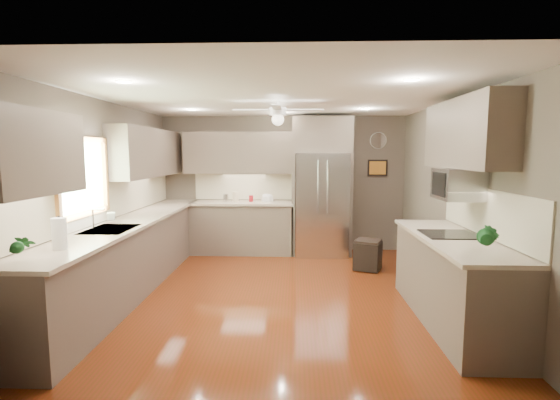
# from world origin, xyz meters

# --- Properties ---
(floor) EXTENTS (5.00, 5.00, 0.00)m
(floor) POSITION_xyz_m (0.00, 0.00, 0.00)
(floor) COLOR #4F220A
(floor) RESTS_ON ground
(ceiling) EXTENTS (5.00, 5.00, 0.00)m
(ceiling) POSITION_xyz_m (0.00, 0.00, 2.50)
(ceiling) COLOR white
(ceiling) RESTS_ON ground
(wall_back) EXTENTS (4.50, 0.00, 4.50)m
(wall_back) POSITION_xyz_m (0.00, 2.50, 1.25)
(wall_back) COLOR brown
(wall_back) RESTS_ON ground
(wall_front) EXTENTS (4.50, 0.00, 4.50)m
(wall_front) POSITION_xyz_m (0.00, -2.50, 1.25)
(wall_front) COLOR brown
(wall_front) RESTS_ON ground
(wall_left) EXTENTS (0.00, 5.00, 5.00)m
(wall_left) POSITION_xyz_m (-2.25, 0.00, 1.25)
(wall_left) COLOR brown
(wall_left) RESTS_ON ground
(wall_right) EXTENTS (0.00, 5.00, 5.00)m
(wall_right) POSITION_xyz_m (2.25, 0.00, 1.25)
(wall_right) COLOR brown
(wall_right) RESTS_ON ground
(canister_b) EXTENTS (0.12, 0.12, 0.14)m
(canister_b) POSITION_xyz_m (-1.03, 2.20, 1.01)
(canister_b) COLOR silver
(canister_b) RESTS_ON back_run
(canister_c) EXTENTS (0.14, 0.14, 0.18)m
(canister_c) POSITION_xyz_m (-0.85, 2.20, 1.03)
(canister_c) COLOR beige
(canister_c) RESTS_ON back_run
(canister_d) EXTENTS (0.10, 0.10, 0.11)m
(canister_d) POSITION_xyz_m (-0.57, 2.20, 1.00)
(canister_d) COLOR maroon
(canister_d) RESTS_ON back_run
(soap_bottle) EXTENTS (0.12, 0.12, 0.20)m
(soap_bottle) POSITION_xyz_m (-2.07, -0.15, 1.04)
(soap_bottle) COLOR white
(soap_bottle) RESTS_ON left_run
(potted_plant_left) EXTENTS (0.19, 0.15, 0.31)m
(potted_plant_left) POSITION_xyz_m (-1.97, -2.01, 1.10)
(potted_plant_left) COLOR #164F1E
(potted_plant_left) RESTS_ON left_run
(potted_plant_right) EXTENTS (0.23, 0.21, 0.34)m
(potted_plant_right) POSITION_xyz_m (1.90, -1.60, 1.11)
(potted_plant_right) COLOR #164F1E
(potted_plant_right) RESTS_ON right_run
(bowl) EXTENTS (0.29, 0.29, 0.06)m
(bowl) POSITION_xyz_m (-0.28, 2.23, 0.97)
(bowl) COLOR beige
(bowl) RESTS_ON back_run
(left_run) EXTENTS (0.65, 4.70, 1.45)m
(left_run) POSITION_xyz_m (-1.95, 0.15, 0.48)
(left_run) COLOR brown
(left_run) RESTS_ON ground
(back_run) EXTENTS (1.85, 0.65, 1.45)m
(back_run) POSITION_xyz_m (-0.72, 2.20, 0.48)
(back_run) COLOR brown
(back_run) RESTS_ON ground
(uppers) EXTENTS (4.50, 4.70, 0.95)m
(uppers) POSITION_xyz_m (-0.74, 0.71, 1.87)
(uppers) COLOR brown
(uppers) RESTS_ON wall_left
(window) EXTENTS (0.05, 1.12, 0.92)m
(window) POSITION_xyz_m (-2.22, -0.50, 1.55)
(window) COLOR #BFF2B2
(window) RESTS_ON wall_left
(sink) EXTENTS (0.50, 0.70, 0.32)m
(sink) POSITION_xyz_m (-1.93, -0.50, 0.91)
(sink) COLOR silver
(sink) RESTS_ON left_run
(refrigerator) EXTENTS (1.06, 0.75, 2.45)m
(refrigerator) POSITION_xyz_m (0.70, 2.16, 1.19)
(refrigerator) COLOR silver
(refrigerator) RESTS_ON ground
(right_run) EXTENTS (0.70, 2.20, 1.45)m
(right_run) POSITION_xyz_m (1.93, -0.80, 0.48)
(right_run) COLOR brown
(right_run) RESTS_ON ground
(microwave) EXTENTS (0.43, 0.55, 0.34)m
(microwave) POSITION_xyz_m (2.03, -0.55, 1.48)
(microwave) COLOR silver
(microwave) RESTS_ON wall_right
(ceiling_fan) EXTENTS (1.18, 1.18, 0.32)m
(ceiling_fan) POSITION_xyz_m (-0.00, 0.30, 2.33)
(ceiling_fan) COLOR white
(ceiling_fan) RESTS_ON ceiling
(recessed_lights) EXTENTS (2.84, 3.14, 0.01)m
(recessed_lights) POSITION_xyz_m (-0.04, 0.40, 2.49)
(recessed_lights) COLOR white
(recessed_lights) RESTS_ON ceiling
(wall_clock) EXTENTS (0.30, 0.03, 0.30)m
(wall_clock) POSITION_xyz_m (1.75, 2.48, 2.05)
(wall_clock) COLOR white
(wall_clock) RESTS_ON wall_back
(framed_print) EXTENTS (0.36, 0.03, 0.30)m
(framed_print) POSITION_xyz_m (1.75, 2.48, 1.55)
(framed_print) COLOR black
(framed_print) RESTS_ON wall_back
(stool) EXTENTS (0.50, 0.50, 0.46)m
(stool) POSITION_xyz_m (1.37, 1.17, 0.24)
(stool) COLOR black
(stool) RESTS_ON ground
(paper_towel) EXTENTS (0.13, 0.13, 0.33)m
(paper_towel) POSITION_xyz_m (-1.93, -1.51, 1.08)
(paper_towel) COLOR white
(paper_towel) RESTS_ON left_run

